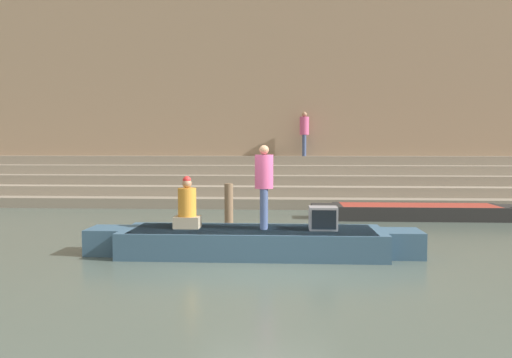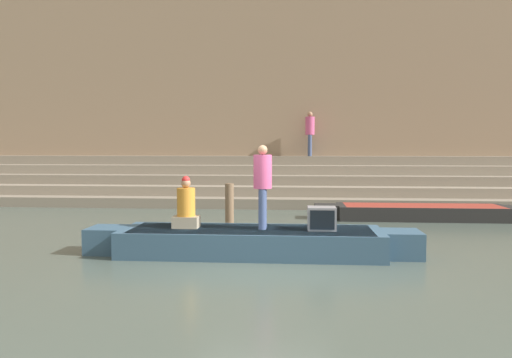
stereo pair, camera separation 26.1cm
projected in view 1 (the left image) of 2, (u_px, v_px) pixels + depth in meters
The scene contains 10 objects.
ground_plane at pixel (267, 264), 9.00m from camera, with size 120.00×120.00×0.00m, color #47544C.
ghat_steps at pixel (276, 185), 19.08m from camera, with size 36.00×3.87×1.73m.
back_wall at pixel (277, 95), 20.85m from camera, with size 34.20×1.28×8.61m.
rowboat_main at pixel (253, 241), 9.73m from camera, with size 6.49×1.56×0.51m.
person_standing at pixel (264, 181), 9.72m from camera, with size 0.36×0.36×1.63m.
person_rowing at pixel (187, 208), 9.83m from camera, with size 0.50×0.39×1.03m.
tv_set at pixel (323, 218), 9.63m from camera, with size 0.54×0.44×0.45m.
moored_boat_shore at pixel (418, 211), 14.60m from camera, with size 6.20×1.35×0.41m.
mooring_post at pixel (229, 211), 11.49m from camera, with size 0.20×0.20×1.26m, color brown.
person_on_steps at pixel (304, 131), 19.91m from camera, with size 0.36×0.36×1.77m.
Camera 1 is at (0.30, -8.88, 2.11)m, focal length 35.00 mm.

